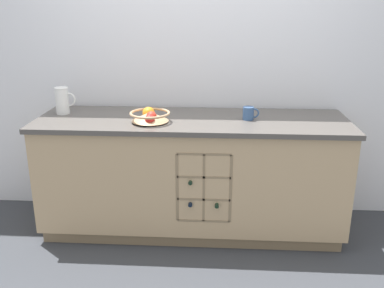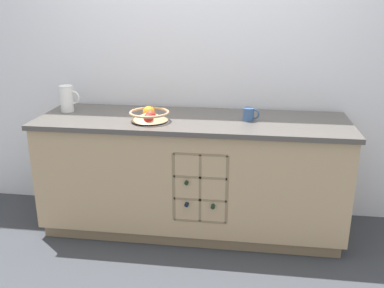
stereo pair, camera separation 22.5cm
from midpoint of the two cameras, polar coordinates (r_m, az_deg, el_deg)
name	(u,v)px [view 1 (the left image)]	position (r m, az deg, el deg)	size (l,w,h in m)	color
ground_plane	(192,226)	(3.43, -1.92, -10.96)	(14.00, 14.00, 0.00)	#383A3F
back_wall	(195,57)	(3.41, -1.50, 11.53)	(4.62, 0.06, 2.55)	white
kitchen_island	(192,174)	(3.24, -1.99, -4.07)	(2.26, 0.71, 0.88)	#8B7354
fruit_bowl	(150,116)	(3.02, -7.77, 3.74)	(0.28, 0.28, 0.09)	tan
white_pitcher	(62,100)	(3.39, -18.74, 5.55)	(0.16, 0.10, 0.20)	white
ceramic_mug	(249,113)	(3.07, 5.51, 4.08)	(0.12, 0.08, 0.09)	#385684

